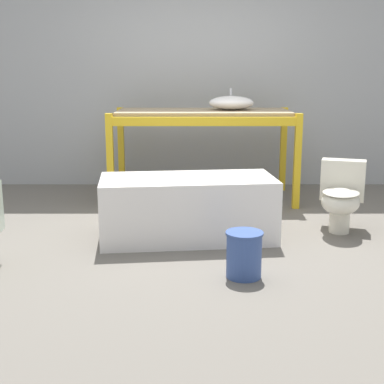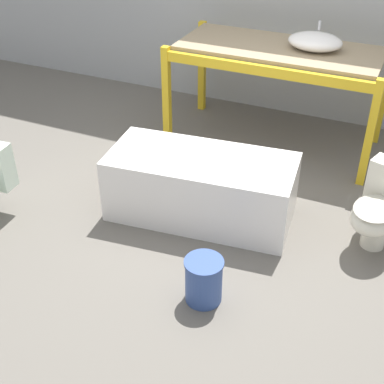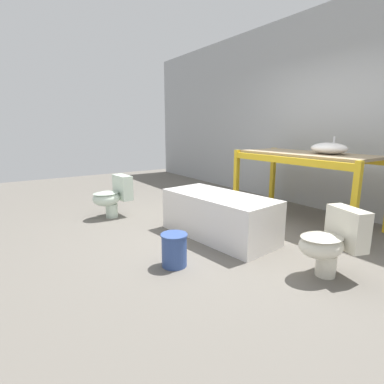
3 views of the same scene
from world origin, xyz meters
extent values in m
plane|color=#666059|center=(0.00, 0.00, 0.00)|extent=(12.00, 12.00, 0.00)
cube|color=gold|center=(-0.89, 0.86, 0.50)|extent=(0.07, 0.07, 0.99)
cube|color=gold|center=(1.05, 0.86, 0.50)|extent=(0.07, 0.07, 0.99)
cube|color=gold|center=(-0.89, 1.73, 0.50)|extent=(0.07, 0.07, 0.99)
cube|color=gold|center=(1.05, 1.73, 0.50)|extent=(0.07, 0.07, 0.99)
cube|color=gold|center=(0.08, 0.86, 0.91)|extent=(1.94, 0.06, 0.09)
cube|color=gold|center=(0.08, 1.73, 0.91)|extent=(1.94, 0.06, 0.09)
cube|color=#998466|center=(0.08, 1.29, 0.98)|extent=(1.87, 0.81, 0.04)
ellipsoid|color=white|center=(0.39, 1.33, 1.07)|extent=(0.49, 0.38, 0.15)
cylinder|color=silver|center=(0.39, 1.43, 1.19)|extent=(0.02, 0.02, 0.08)
cube|color=white|center=(-0.08, -0.17, 0.27)|extent=(1.54, 0.82, 0.54)
cube|color=beige|center=(-0.08, -0.17, 0.43)|extent=(1.45, 0.73, 0.23)
cylinder|color=silver|center=(1.28, 0.00, 0.10)|extent=(0.18, 0.18, 0.21)
ellipsoid|color=silver|center=(1.26, -0.07, 0.30)|extent=(0.44, 0.50, 0.23)
ellipsoid|color=#B3AF9F|center=(1.26, -0.07, 0.38)|extent=(0.42, 0.47, 0.03)
cylinder|color=#334C8C|center=(0.32, -1.06, 0.17)|extent=(0.25, 0.25, 0.33)
cylinder|color=#334C8C|center=(0.32, -1.06, 0.32)|extent=(0.27, 0.27, 0.02)
camera|label=1|loc=(-0.04, -4.61, 1.43)|focal=50.00mm
camera|label=2|loc=(1.32, -3.48, 2.63)|focal=50.00mm
camera|label=3|loc=(2.70, -2.46, 1.34)|focal=28.00mm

